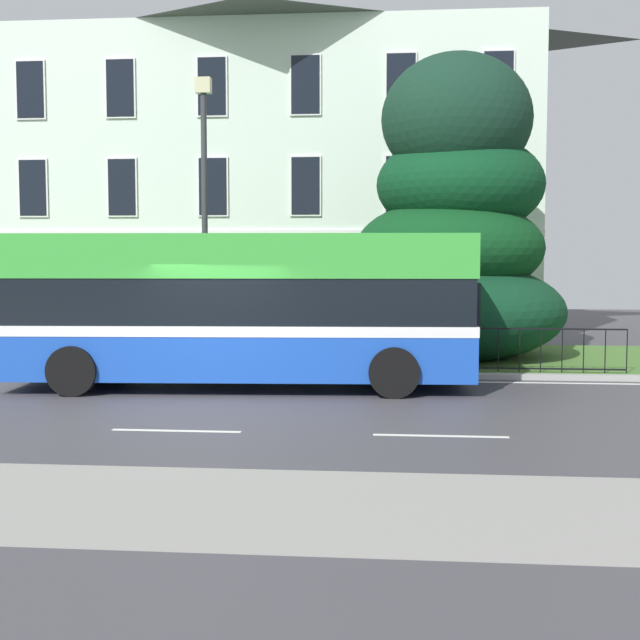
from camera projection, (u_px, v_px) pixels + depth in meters
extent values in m
cube|color=#423F46|center=(203.00, 411.00, 14.79)|extent=(60.00, 56.00, 0.06)
cube|color=silver|center=(242.00, 379.00, 18.41)|extent=(54.00, 0.14, 0.01)
cube|color=silver|center=(176.00, 431.00, 13.00)|extent=(2.00, 0.12, 0.01)
cube|color=silver|center=(441.00, 436.00, 12.63)|extent=(2.00, 0.12, 0.01)
cube|color=#9E9E99|center=(246.00, 373.00, 18.87)|extent=(57.00, 0.24, 0.12)
cube|color=#487230|center=(267.00, 357.00, 21.89)|extent=(57.00, 5.86, 0.12)
cube|color=gray|center=(88.00, 500.00, 9.32)|extent=(57.00, 3.00, 0.01)
cube|color=silver|center=(278.00, 189.00, 29.61)|extent=(16.86, 8.17, 9.63)
pyramid|color=#484A49|center=(278.00, 25.00, 29.18)|extent=(17.20, 8.34, 1.49)
cube|color=white|center=(259.00, 233.00, 25.65)|extent=(16.86, 0.06, 0.20)
cube|color=#2D333D|center=(260.00, 303.00, 25.80)|extent=(1.10, 0.06, 2.20)
cube|color=white|center=(35.00, 284.00, 26.41)|extent=(0.94, 0.04, 1.80)
cube|color=black|center=(35.00, 284.00, 26.39)|extent=(0.84, 0.03, 1.70)
cube|color=white|center=(124.00, 285.00, 26.15)|extent=(0.94, 0.04, 1.80)
cube|color=black|center=(123.00, 285.00, 26.13)|extent=(0.84, 0.03, 1.70)
cube|color=white|center=(214.00, 285.00, 25.89)|extent=(0.94, 0.04, 1.80)
cube|color=black|center=(214.00, 285.00, 25.87)|extent=(0.84, 0.03, 1.70)
cube|color=white|center=(306.00, 285.00, 25.63)|extent=(0.94, 0.04, 1.80)
cube|color=black|center=(306.00, 285.00, 25.61)|extent=(0.84, 0.03, 1.70)
cube|color=white|center=(399.00, 286.00, 25.37)|extent=(0.94, 0.04, 1.80)
cube|color=black|center=(399.00, 286.00, 25.35)|extent=(0.84, 0.03, 1.70)
cube|color=white|center=(495.00, 286.00, 25.11)|extent=(0.94, 0.04, 1.80)
cube|color=black|center=(495.00, 286.00, 25.09)|extent=(0.84, 0.03, 1.70)
cube|color=white|center=(33.00, 188.00, 26.18)|extent=(0.94, 0.04, 1.80)
cube|color=black|center=(33.00, 188.00, 26.16)|extent=(0.84, 0.03, 1.70)
cube|color=white|center=(122.00, 187.00, 25.92)|extent=(0.94, 0.04, 1.80)
cube|color=black|center=(122.00, 187.00, 25.90)|extent=(0.84, 0.03, 1.70)
cube|color=white|center=(213.00, 187.00, 25.66)|extent=(0.94, 0.04, 1.80)
cube|color=black|center=(213.00, 186.00, 25.64)|extent=(0.84, 0.03, 1.70)
cube|color=white|center=(306.00, 186.00, 25.40)|extent=(0.94, 0.04, 1.80)
cube|color=black|center=(305.00, 186.00, 25.38)|extent=(0.84, 0.03, 1.70)
cube|color=white|center=(400.00, 185.00, 25.14)|extent=(0.94, 0.04, 1.80)
cube|color=black|center=(400.00, 185.00, 25.12)|extent=(0.84, 0.03, 1.70)
cube|color=white|center=(497.00, 184.00, 24.88)|extent=(0.94, 0.04, 1.80)
cube|color=black|center=(497.00, 184.00, 24.86)|extent=(0.84, 0.03, 1.70)
cube|color=white|center=(30.00, 90.00, 25.95)|extent=(0.94, 0.04, 1.80)
cube|color=black|center=(30.00, 90.00, 25.93)|extent=(0.84, 0.03, 1.70)
cube|color=white|center=(120.00, 88.00, 25.69)|extent=(0.94, 0.04, 1.80)
cube|color=black|center=(120.00, 88.00, 25.67)|extent=(0.84, 0.03, 1.70)
cube|color=white|center=(212.00, 86.00, 25.43)|extent=(0.94, 0.04, 1.80)
cube|color=black|center=(212.00, 86.00, 25.41)|extent=(0.84, 0.03, 1.70)
cube|color=white|center=(305.00, 85.00, 25.17)|extent=(0.94, 0.04, 1.80)
cube|color=black|center=(305.00, 84.00, 25.15)|extent=(0.84, 0.03, 1.70)
cube|color=white|center=(401.00, 83.00, 24.91)|extent=(0.94, 0.04, 1.80)
cube|color=black|center=(401.00, 83.00, 24.89)|extent=(0.84, 0.03, 1.70)
cube|color=white|center=(498.00, 81.00, 24.65)|extent=(0.94, 0.04, 1.80)
cube|color=black|center=(499.00, 81.00, 24.64)|extent=(0.84, 0.03, 1.70)
cube|color=black|center=(211.00, 326.00, 19.15)|extent=(18.20, 0.04, 0.04)
cube|color=black|center=(211.00, 365.00, 19.21)|extent=(18.20, 0.04, 0.04)
cylinder|color=black|center=(17.00, 345.00, 19.60)|extent=(0.02, 0.02, 0.95)
cylinder|color=black|center=(36.00, 345.00, 19.56)|extent=(0.02, 0.02, 0.95)
cylinder|color=black|center=(55.00, 346.00, 19.52)|extent=(0.02, 0.02, 0.95)
cylinder|color=black|center=(74.00, 346.00, 19.48)|extent=(0.02, 0.02, 0.95)
cylinder|color=black|center=(93.00, 346.00, 19.43)|extent=(0.02, 0.02, 0.95)
cylinder|color=black|center=(113.00, 346.00, 19.39)|extent=(0.02, 0.02, 0.95)
cylinder|color=black|center=(132.00, 346.00, 19.35)|extent=(0.02, 0.02, 0.95)
cylinder|color=black|center=(152.00, 347.00, 19.31)|extent=(0.02, 0.02, 0.95)
cylinder|color=black|center=(172.00, 347.00, 19.27)|extent=(0.02, 0.02, 0.95)
cylinder|color=black|center=(191.00, 347.00, 19.22)|extent=(0.02, 0.02, 0.95)
cylinder|color=black|center=(211.00, 347.00, 19.18)|extent=(0.02, 0.02, 0.95)
cylinder|color=black|center=(231.00, 347.00, 19.14)|extent=(0.02, 0.02, 0.95)
cylinder|color=black|center=(251.00, 348.00, 19.10)|extent=(0.02, 0.02, 0.95)
cylinder|color=black|center=(271.00, 348.00, 19.06)|extent=(0.02, 0.02, 0.95)
cylinder|color=black|center=(291.00, 348.00, 19.01)|extent=(0.02, 0.02, 0.95)
cylinder|color=black|center=(312.00, 348.00, 18.97)|extent=(0.02, 0.02, 0.95)
cylinder|color=black|center=(332.00, 348.00, 18.93)|extent=(0.02, 0.02, 0.95)
cylinder|color=black|center=(353.00, 349.00, 18.89)|extent=(0.02, 0.02, 0.95)
cylinder|color=black|center=(373.00, 349.00, 18.85)|extent=(0.02, 0.02, 0.95)
cylinder|color=black|center=(394.00, 349.00, 18.81)|extent=(0.02, 0.02, 0.95)
cylinder|color=black|center=(414.00, 349.00, 18.76)|extent=(0.02, 0.02, 0.95)
cylinder|color=black|center=(435.00, 350.00, 18.72)|extent=(0.02, 0.02, 0.95)
cylinder|color=black|center=(456.00, 350.00, 18.68)|extent=(0.02, 0.02, 0.95)
cylinder|color=black|center=(477.00, 350.00, 18.64)|extent=(0.02, 0.02, 0.95)
cylinder|color=black|center=(498.00, 350.00, 18.60)|extent=(0.02, 0.02, 0.95)
cylinder|color=black|center=(519.00, 350.00, 18.55)|extent=(0.02, 0.02, 0.95)
cylinder|color=black|center=(541.00, 351.00, 18.51)|extent=(0.02, 0.02, 0.95)
cylinder|color=black|center=(562.00, 351.00, 18.47)|extent=(0.02, 0.02, 0.95)
cylinder|color=black|center=(584.00, 351.00, 18.43)|extent=(0.02, 0.02, 0.95)
cylinder|color=black|center=(605.00, 351.00, 18.39)|extent=(0.02, 0.02, 0.95)
cylinder|color=black|center=(627.00, 352.00, 18.34)|extent=(0.02, 0.02, 0.95)
cylinder|color=#423328|center=(455.00, 324.00, 21.70)|extent=(0.53, 0.53, 1.60)
ellipsoid|color=#0E361F|center=(452.00, 311.00, 21.52)|extent=(5.63, 5.63, 2.54)
ellipsoid|color=#0D3C19|center=(449.00, 248.00, 21.54)|extent=(4.74, 4.74, 2.48)
ellipsoid|color=#0D3B1E|center=(460.00, 185.00, 21.51)|extent=(4.22, 4.22, 2.60)
ellipsoid|color=#133023|center=(457.00, 119.00, 21.07)|extent=(3.72, 3.72, 3.23)
cube|color=blue|center=(240.00, 349.00, 17.26)|extent=(9.35, 3.07, 1.01)
cube|color=white|center=(240.00, 326.00, 17.22)|extent=(9.38, 3.10, 0.20)
cube|color=black|center=(240.00, 301.00, 17.18)|extent=(9.27, 3.03, 0.96)
cube|color=green|center=(240.00, 256.00, 17.11)|extent=(9.35, 3.07, 0.85)
cube|color=black|center=(471.00, 303.00, 17.02)|extent=(0.18, 2.14, 0.88)
cube|color=black|center=(471.00, 258.00, 16.95)|extent=(0.17, 1.84, 0.54)
cylinder|color=silver|center=(465.00, 359.00, 17.93)|extent=(0.05, 0.20, 0.20)
cylinder|color=silver|center=(476.00, 370.00, 16.30)|extent=(0.05, 0.20, 0.20)
cylinder|color=black|center=(388.00, 357.00, 18.39)|extent=(0.98, 0.35, 0.96)
cylinder|color=black|center=(394.00, 372.00, 15.95)|extent=(0.98, 0.35, 0.96)
cylinder|color=black|center=(109.00, 355.00, 18.60)|extent=(0.98, 0.35, 0.96)
cylinder|color=black|center=(72.00, 371.00, 16.16)|extent=(0.98, 0.35, 0.96)
cylinder|color=#333338|center=(205.00, 229.00, 20.08)|extent=(0.14, 0.14, 6.30)
cube|color=beige|center=(203.00, 85.00, 19.82)|extent=(0.36, 0.24, 0.36)
cylinder|color=black|center=(36.00, 339.00, 20.48)|extent=(0.47, 0.47, 1.05)
ellipsoid|color=black|center=(35.00, 314.00, 20.43)|extent=(0.48, 0.48, 0.17)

